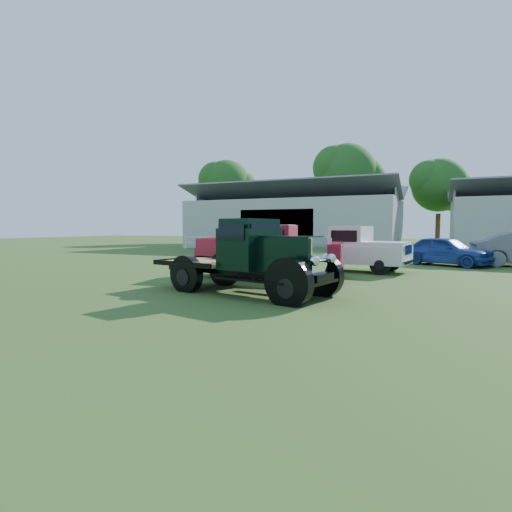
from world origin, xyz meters
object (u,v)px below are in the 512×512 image
at_px(vintage_flatbed, 247,256).
at_px(white_pickup, 349,249).
at_px(red_pickup, 271,251).
at_px(misc_car_blue, 446,251).

relative_size(vintage_flatbed, white_pickup, 1.04).
bearing_deg(red_pickup, white_pickup, 51.09).
distance_m(white_pickup, misc_car_blue, 5.75).
height_order(white_pickup, misc_car_blue, white_pickup).
bearing_deg(misc_car_blue, red_pickup, 169.43).
bearing_deg(vintage_flatbed, red_pickup, 113.56).
bearing_deg(vintage_flatbed, misc_car_blue, 77.11).
bearing_deg(misc_car_blue, vintage_flatbed, -178.23).
xyz_separation_m(vintage_flatbed, white_pickup, (1.43, 7.13, -0.12)).
distance_m(red_pickup, white_pickup, 4.22).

